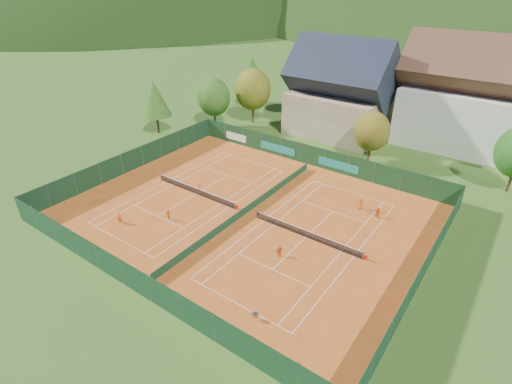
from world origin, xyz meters
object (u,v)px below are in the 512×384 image
object	(u,v)px
player_left_near	(120,218)
player_right_far_a	(361,204)
ball_hopper	(256,315)
hotel_block_a	(473,102)
player_left_mid	(168,215)
player_right_far_b	(378,213)
player_right_near	(280,251)
chalet	(340,95)
player_left_far	(200,188)

from	to	relation	value
player_left_near	player_right_far_a	distance (m)	27.86
ball_hopper	player_left_near	bearing A→B (deg)	172.88
hotel_block_a	player_left_mid	world-z (taller)	hotel_block_a
player_right_far_b	hotel_block_a	bearing A→B (deg)	-92.87
player_right_far_b	player_left_near	bearing A→B (deg)	41.86
player_right_near	player_right_far_b	distance (m)	13.62
player_right_far_a	chalet	bearing A→B (deg)	-76.56
player_left_mid	player_right_near	bearing A→B (deg)	15.22
hotel_block_a	player_right_far_b	bearing A→B (deg)	-96.73
hotel_block_a	player_right_near	size ratio (longest dim) A/B	17.29
player_left_far	player_right_far_a	size ratio (longest dim) A/B	0.90
player_right_near	chalet	bearing A→B (deg)	63.57
player_right_near	player_right_far_b	xyz separation A→B (m)	(5.27, 12.56, 0.00)
player_left_mid	player_right_near	xyz separation A→B (m)	(13.84, 1.83, 0.01)
ball_hopper	hotel_block_a	bearing A→B (deg)	83.27
player_left_near	player_right_far_a	xyz separation A→B (m)	(20.74, 18.60, 0.00)
player_right_near	player_right_far_a	xyz separation A→B (m)	(2.95, 13.15, 0.09)
chalet	hotel_block_a	bearing A→B (deg)	17.53
hotel_block_a	player_left_near	distance (m)	53.25
hotel_block_a	player_left_far	size ratio (longest dim) A/B	16.82
hotel_block_a	player_left_near	world-z (taller)	hotel_block_a
hotel_block_a	player_right_far_b	size ratio (longest dim) A/B	17.24
player_left_near	player_right_far_b	bearing A→B (deg)	5.49
player_left_near	player_left_mid	world-z (taller)	player_left_near
player_left_near	player_right_far_a	size ratio (longest dim) A/B	1.00
hotel_block_a	player_left_far	distance (m)	43.19
chalet	player_right_far_a	size ratio (longest dim) A/B	11.41
player_left_mid	player_right_far_a	world-z (taller)	player_right_far_a
hotel_block_a	player_left_mid	xyz separation A→B (m)	(-22.39, -42.18, -6.76)
player_right_far_b	chalet	bearing A→B (deg)	-50.32
player_right_near	player_right_far_b	world-z (taller)	player_right_far_b
chalet	ball_hopper	xyz separation A→B (m)	(13.29, -42.38, -6.07)
ball_hopper	player_right_near	size ratio (longest dim) A/B	0.64
player_left_mid	player_left_far	distance (m)	6.94
player_left_near	player_right_far_b	size ratio (longest dim) A/B	1.13
player_right_far_a	player_right_far_b	bearing A→B (deg)	146.95
player_right_far_b	player_left_far	bearing A→B (deg)	24.19
chalet	hotel_block_a	distance (m)	19.94
ball_hopper	player_right_far_a	xyz separation A→B (m)	(0.11, 21.18, 0.15)
player_left_far	player_left_mid	bearing A→B (deg)	136.67
player_right_far_a	player_left_far	bearing A→B (deg)	5.37
hotel_block_a	ball_hopper	size ratio (longest dim) A/B	27.00
player_right_far_a	player_right_far_b	world-z (taller)	player_right_far_a
player_left_near	player_left_mid	distance (m)	5.35
player_left_near	player_right_near	distance (m)	18.60
chalet	player_left_mid	distance (m)	36.84
player_right_far_a	player_right_far_b	size ratio (longest dim) A/B	1.13
hotel_block_a	ball_hopper	bearing A→B (deg)	-96.73
player_left_mid	player_right_near	world-z (taller)	player_right_near
player_left_far	player_right_far_a	distance (m)	19.97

